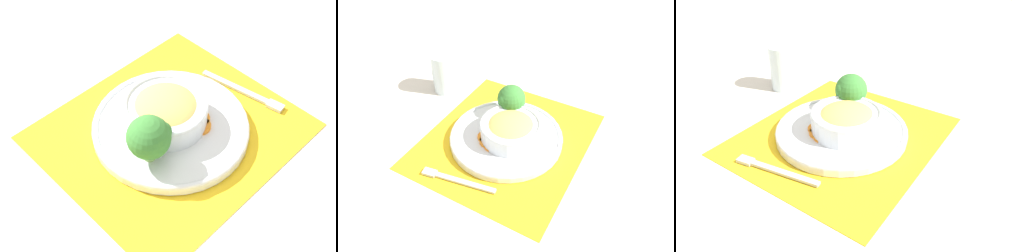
# 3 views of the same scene
# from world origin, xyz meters

# --- Properties ---
(ground_plane) EXTENTS (4.00, 4.00, 0.00)m
(ground_plane) POSITION_xyz_m (0.00, 0.00, 0.00)
(ground_plane) COLOR beige
(placemat) EXTENTS (0.45, 0.40, 0.00)m
(placemat) POSITION_xyz_m (0.00, 0.00, 0.00)
(placemat) COLOR yellow
(placemat) RESTS_ON ground_plane
(plate) EXTENTS (0.29, 0.29, 0.02)m
(plate) POSITION_xyz_m (0.00, 0.00, 0.02)
(plate) COLOR silver
(plate) RESTS_ON placemat
(bowl) EXTENTS (0.16, 0.16, 0.06)m
(bowl) POSITION_xyz_m (-0.00, -0.01, 0.05)
(bowl) COLOR silver
(bowl) RESTS_ON plate
(broccoli_floret) EXTENTS (0.08, 0.08, 0.09)m
(broccoli_floret) POSITION_xyz_m (0.08, 0.03, 0.07)
(broccoli_floret) COLOR #84AD5B
(broccoli_floret) RESTS_ON plate
(carrot_slice_near) EXTENTS (0.04, 0.04, 0.01)m
(carrot_slice_near) POSITION_xyz_m (-0.03, 0.04, 0.02)
(carrot_slice_near) COLOR orange
(carrot_slice_near) RESTS_ON plate
(carrot_slice_middle) EXTENTS (0.04, 0.04, 0.01)m
(carrot_slice_middle) POSITION_xyz_m (-0.05, 0.03, 0.02)
(carrot_slice_middle) COLOR orange
(carrot_slice_middle) RESTS_ON plate
(carrot_slice_far) EXTENTS (0.04, 0.04, 0.01)m
(carrot_slice_far) POSITION_xyz_m (-0.05, 0.01, 0.02)
(carrot_slice_far) COLOR orange
(carrot_slice_far) RESTS_ON plate
(fork) EXTENTS (0.05, 0.18, 0.01)m
(fork) POSITION_xyz_m (-0.18, 0.04, 0.01)
(fork) COLOR #B7B7BC
(fork) RESTS_ON placemat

